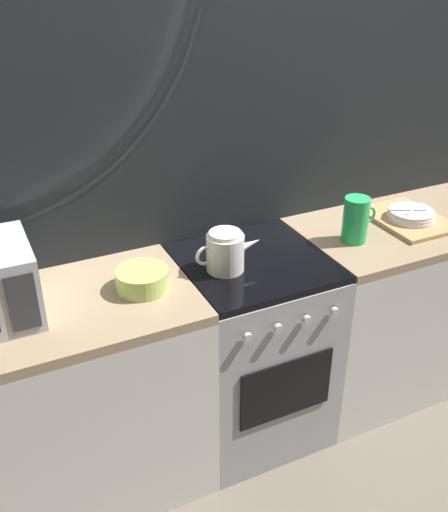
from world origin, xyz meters
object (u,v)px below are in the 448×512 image
object	(u,v)px
pitcher	(356,220)
stove_unit	(251,348)
mixing_bowl	(142,279)
kettle	(226,251)
dish_pile	(409,217)

from	to	relation	value
pitcher	stove_unit	bearing A→B (deg)	175.90
mixing_bowl	kettle	bearing A→B (deg)	-0.76
mixing_bowl	pitcher	world-z (taller)	pitcher
mixing_bowl	dish_pile	size ratio (longest dim) A/B	0.50
pitcher	dish_pile	distance (m)	0.36
mixing_bowl	pitcher	bearing A→B (deg)	-1.18
kettle	dish_pile	world-z (taller)	kettle
stove_unit	dish_pile	size ratio (longest dim) A/B	2.25
kettle	mixing_bowl	xyz separation A→B (m)	(-0.34, 0.00, -0.04)
stove_unit	kettle	size ratio (longest dim) A/B	3.16
kettle	pitcher	xyz separation A→B (m)	(0.61, -0.02, 0.02)
mixing_bowl	pitcher	size ratio (longest dim) A/B	1.00
mixing_bowl	pitcher	distance (m)	0.96
stove_unit	pitcher	size ratio (longest dim) A/B	4.50
stove_unit	dish_pile	bearing A→B (deg)	0.66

